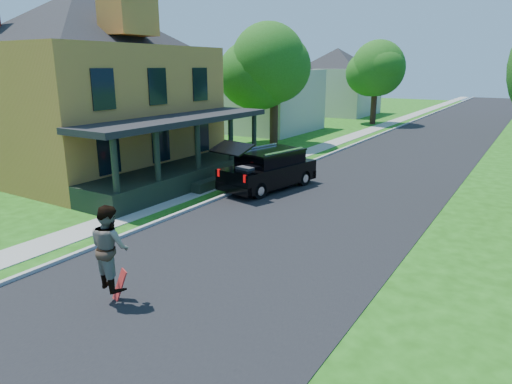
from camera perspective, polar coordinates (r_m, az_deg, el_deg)
The scene contains 13 objects.
ground at distance 12.66m, azimuth -3.77°, elevation -9.21°, with size 140.00×140.00×0.00m, color #1D4D0F.
street at distance 30.52m, azimuth 18.83°, elevation 4.68°, with size 8.00×120.00×0.02m, color black.
curb at distance 31.67m, azimuth 11.69°, elevation 5.55°, with size 0.15×120.00×0.12m, color #9B9B96.
sidewalk at distance 32.23m, azimuth 9.11°, elevation 5.85°, with size 1.30×120.00×0.03m, color #999991.
front_walk at distance 22.96m, azimuth -14.32°, elevation 1.69°, with size 6.50×1.20×0.03m, color #999991.
main_house at distance 24.85m, azimuth -20.55°, elevation 13.70°, with size 15.56×15.56×10.10m.
neighbor_house_mid at distance 39.00m, azimuth 0.78°, elevation 13.87°, with size 12.78×12.78×8.30m.
neighbor_house_far at distance 53.31m, azimuth 10.05°, elevation 14.07°, with size 12.78×12.78×8.30m.
black_suv at distance 20.15m, azimuth 1.54°, elevation 2.86°, with size 2.75×5.21×2.31m.
skateboarder at distance 10.74m, azimuth -17.81°, elevation -6.55°, with size 1.09×0.94×1.94m.
skateboard at distance 11.26m, azimuth -16.72°, elevation -11.42°, with size 0.45×0.30×0.88m.
tree_left_mid at distance 31.45m, azimuth 2.32°, elevation 15.67°, with size 6.88×7.07×8.36m.
tree_left_far at distance 44.75m, azimuth 14.75°, elevation 14.81°, with size 5.52×5.27×7.82m.
Camera 1 is at (6.80, -9.28, 5.28)m, focal length 32.00 mm.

